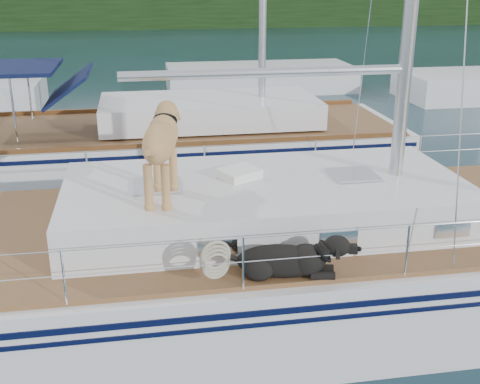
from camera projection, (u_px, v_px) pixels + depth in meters
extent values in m
plane|color=black|center=(207.00, 307.00, 8.33)|extent=(120.00, 120.00, 0.00)
cube|color=#595147|center=(143.00, 20.00, 50.89)|extent=(92.00, 1.00, 1.20)
cube|color=white|center=(206.00, 275.00, 8.16)|extent=(12.00, 3.80, 1.40)
cube|color=brown|center=(205.00, 226.00, 7.90)|extent=(11.52, 3.50, 0.06)
cube|color=white|center=(265.00, 200.00, 7.93)|extent=(5.20, 2.50, 0.55)
cylinder|color=silver|center=(267.00, 73.00, 7.35)|extent=(3.60, 0.12, 0.12)
cylinder|color=silver|center=(224.00, 240.00, 6.08)|extent=(10.56, 0.01, 0.01)
cylinder|color=silver|center=(191.00, 147.00, 9.32)|extent=(10.56, 0.01, 0.01)
cube|color=blue|center=(144.00, 189.00, 9.10)|extent=(0.61, 0.44, 0.04)
cube|color=white|center=(239.00, 174.00, 7.91)|extent=(0.62, 0.58, 0.12)
torus|color=#C0B498|center=(216.00, 255.00, 6.19)|extent=(0.44, 0.21, 0.42)
cube|color=white|center=(158.00, 156.00, 13.66)|extent=(11.00, 3.50, 1.30)
cube|color=brown|center=(156.00, 128.00, 13.43)|extent=(10.56, 3.29, 0.06)
cube|color=white|center=(209.00, 110.00, 13.50)|extent=(4.80, 2.30, 0.55)
cube|color=white|center=(260.00, 80.00, 23.64)|extent=(7.20, 3.00, 1.10)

